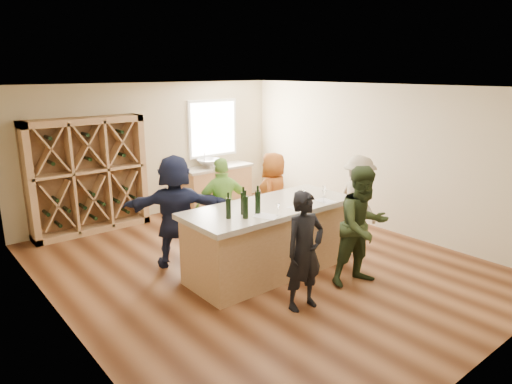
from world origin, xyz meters
TOP-DOWN VIEW (x-y plane):
  - floor at (0.00, 0.00)m, footprint 6.00×7.00m
  - ceiling at (0.00, 0.00)m, footprint 6.00×7.00m
  - wall_back at (0.00, 3.55)m, footprint 6.00×0.10m
  - wall_front at (0.00, -3.55)m, footprint 6.00×0.10m
  - wall_left at (-3.05, 0.00)m, footprint 0.10×7.00m
  - wall_right at (3.05, 0.00)m, footprint 0.10×7.00m
  - window_frame at (1.50, 3.47)m, footprint 1.30×0.06m
  - window_pane at (1.50, 3.44)m, footprint 1.18×0.01m
  - wine_rack at (-1.50, 3.27)m, footprint 2.20×0.45m
  - back_counter_base at (1.40, 3.20)m, footprint 1.60×0.58m
  - back_counter_top at (1.40, 3.20)m, footprint 1.70×0.62m
  - sink at (1.20, 3.20)m, footprint 0.54×0.54m
  - faucet at (1.20, 3.38)m, footprint 0.02×0.02m
  - tasting_counter_base at (-0.04, -0.31)m, footprint 2.60×1.00m
  - tasting_counter_top at (-0.04, -0.31)m, footprint 2.72×1.12m
  - wine_bottle_a at (-0.91, -0.44)m, footprint 0.08×0.08m
  - wine_bottle_b at (-0.73, -0.58)m, footprint 0.08×0.08m
  - wine_bottle_c at (-0.64, -0.42)m, footprint 0.10×0.10m
  - wine_bottle_d at (-0.45, -0.51)m, footprint 0.10×0.10m
  - wine_glass_a at (-0.31, -0.78)m, footprint 0.08×0.08m
  - wine_glass_b at (0.11, -0.77)m, footprint 0.08×0.08m
  - wine_glass_c at (0.68, -0.73)m, footprint 0.08×0.08m
  - wine_glass_d at (0.44, -0.51)m, footprint 0.10×0.10m
  - wine_glass_e at (0.90, -0.53)m, footprint 0.07×0.07m
  - tasting_menu_a at (-0.45, -0.69)m, footprint 0.36×0.40m
  - tasting_menu_b at (0.17, -0.72)m, footprint 0.23×0.31m
  - tasting_menu_c at (0.76, -0.69)m, footprint 0.25×0.33m
  - person_near_left at (-0.43, -1.43)m, footprint 0.62×0.48m
  - person_near_right at (0.72, -1.46)m, footprint 0.94×0.65m
  - person_server at (2.01, -0.36)m, footprint 0.83×1.14m
  - person_far_mid at (-0.15, 0.76)m, footprint 1.08×0.78m
  - person_far_right at (0.99, 0.78)m, footprint 0.94×0.87m
  - person_far_left at (-1.01, 0.84)m, footprint 1.74×1.40m

SIDE VIEW (x-z plane):
  - floor at x=0.00m, z-range -0.10..0.00m
  - back_counter_base at x=1.40m, z-range 0.00..0.86m
  - tasting_counter_base at x=-0.04m, z-range 0.00..1.00m
  - person_near_left at x=-0.43m, z-range 0.00..1.59m
  - person_server at x=2.01m, z-range 0.00..1.60m
  - person_far_right at x=0.99m, z-range 0.00..1.61m
  - person_far_mid at x=-0.15m, z-range 0.00..1.65m
  - person_near_right at x=0.72m, z-range 0.00..1.76m
  - back_counter_top at x=1.40m, z-range 0.86..0.92m
  - person_far_left at x=-1.01m, z-range 0.00..1.81m
  - sink at x=1.20m, z-range 0.92..1.11m
  - tasting_counter_top at x=-0.04m, z-range 1.00..1.08m
  - faucet at x=1.20m, z-range 0.92..1.22m
  - tasting_menu_a at x=-0.45m, z-range 1.08..1.08m
  - tasting_menu_b at x=0.17m, z-range 1.08..1.08m
  - tasting_menu_c at x=0.76m, z-range 1.08..1.08m
  - wine_rack at x=-1.50m, z-range 0.00..2.20m
  - wine_glass_a at x=-0.31m, z-range 1.08..1.25m
  - wine_glass_e at x=0.90m, z-range 1.08..1.26m
  - wine_glass_c at x=0.68m, z-range 1.08..1.28m
  - wine_glass_d at x=0.44m, z-range 1.08..1.28m
  - wine_glass_b at x=0.11m, z-range 1.08..1.28m
  - wine_bottle_a at x=-0.91m, z-range 1.08..1.37m
  - wine_bottle_b at x=-0.73m, z-range 1.08..1.39m
  - wine_bottle_c at x=-0.64m, z-range 1.08..1.40m
  - wine_bottle_d at x=-0.45m, z-range 1.08..1.40m
  - wall_back at x=0.00m, z-range 0.00..2.80m
  - wall_front at x=0.00m, z-range 0.00..2.80m
  - wall_left at x=-3.05m, z-range 0.00..2.80m
  - wall_right at x=3.05m, z-range 0.00..2.80m
  - window_frame at x=1.50m, z-range 1.10..2.40m
  - window_pane at x=1.50m, z-range 1.16..2.34m
  - ceiling at x=0.00m, z-range 2.80..2.90m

